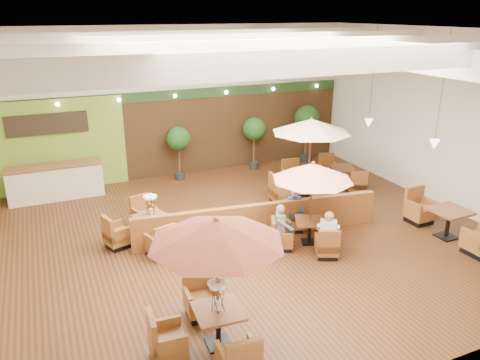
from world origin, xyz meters
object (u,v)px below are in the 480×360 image
table_3 (143,227)px  table_4 (448,224)px  topiary_1 (254,131)px  table_1 (310,185)px  diner_0 (328,230)px  topiary_0 (178,141)px  topiary_2 (307,120)px  table_5 (341,176)px  diner_2 (282,222)px  diner_4 (326,187)px  table_0 (214,257)px  service_counter (56,182)px  table_2 (309,141)px  diner_3 (326,187)px  diner_1 (294,206)px  booth_divider (259,220)px

table_3 → table_4: (7.80, -3.07, -0.04)m
table_4 → topiary_1: topiary_1 is taller
table_1 → diner_0: table_1 is taller
topiary_0 → topiary_2: bearing=-0.0°
table_5 → diner_2: 5.44m
table_4 → diner_4: bearing=121.6°
table_4 → topiary_1: (-2.37, 7.60, 1.15)m
diner_2 → topiary_2: bearing=168.1°
topiary_0 → table_0: bearing=-102.6°
service_counter → table_0: 9.39m
table_1 → table_2: table_2 is taller
topiary_0 → diner_0: bearing=-76.4°
table_0 → table_1: size_ratio=1.09×
table_2 → table_5: 2.52m
topiary_1 → diner_3: size_ratio=2.69×
table_2 → topiary_1: table_2 is taller
table_1 → table_5: (3.44, 3.38, -1.35)m
table_0 → table_3: 4.92m
table_3 → diner_1: (4.11, -0.98, 0.30)m
booth_divider → diner_0: (1.08, -1.75, 0.29)m
table_5 → topiary_0: 6.04m
booth_divider → diner_2: bearing=-68.7°
table_5 → topiary_1: 3.82m
table_1 → table_5: bearing=68.7°
service_counter → diner_2: (5.23, -6.15, 0.18)m
diner_4 → table_1: bearing=-125.8°
diner_1 → diner_2: diner_2 is taller
table_0 → diner_1: table_0 is taller
topiary_1 → diner_3: topiary_1 is taller
table_4 → table_5: size_ratio=1.11×
diner_0 → table_2: bearing=98.6°
service_counter → table_3: bearing=-65.6°
table_1 → diner_4: (1.70, 1.78, -0.92)m
topiary_2 → diner_2: size_ratio=2.94×
booth_divider → diner_3: bearing=24.9°
table_2 → topiary_0: bearing=138.9°
table_4 → diner_4: size_ratio=3.46×
table_0 → topiary_2: bearing=54.5°
table_1 → topiary_0: size_ratio=1.21×
table_5 → topiary_2: topiary_2 is taller
table_1 → service_counter: bearing=158.6°
table_3 → topiary_1: (5.43, 4.52, 1.11)m
table_5 → diner_0: (-3.39, -4.23, 0.43)m
table_0 → table_1: bearing=41.0°
topiary_0 → table_5: bearing=-30.0°
table_4 → diner_2: diner_2 is taller
table_2 → diner_0: 4.15m
table_0 → topiary_2: size_ratio=1.12×
table_0 → table_3: size_ratio=1.01×
table_4 → diner_2: 4.71m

